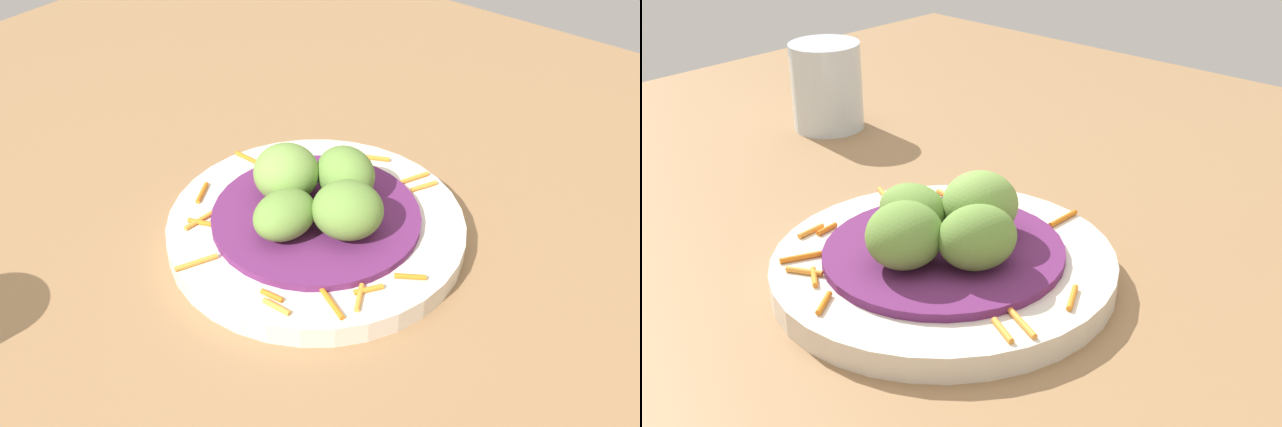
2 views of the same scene
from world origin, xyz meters
The scene contains 8 objects.
table_surface centered at (0.00, 0.00, 1.00)cm, with size 110.00×110.00×2.00cm, color #936D47.
main_plate centered at (-4.48, -4.13, 2.93)cm, with size 24.26×24.26×1.86cm, color silver.
cabbage_bed centered at (-4.48, -4.13, 4.18)cm, with size 16.98×16.98×0.63cm, color #60235B.
carrot_garnish centered at (-4.76, -2.26, 4.06)cm, with size 22.58×22.57×0.40cm.
guac_scoop_left centered at (-4.13, -0.73, 6.27)cm, with size 5.43×4.31×3.56cm, color olive.
guac_scoop_center centered at (-7.87, -3.78, 6.70)cm, with size 5.22×5.54×4.41cm, color olive.
guac_scoop_right centered at (-4.83, -7.52, 6.68)cm, with size 5.43×4.61×4.37cm, color olive.
guac_scoop_back centered at (-1.09, -4.47, 6.83)cm, with size 5.45×5.38×4.68cm, color #759E47.
Camera 1 is at (-33.71, 31.92, 40.92)cm, focal length 41.04 mm.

